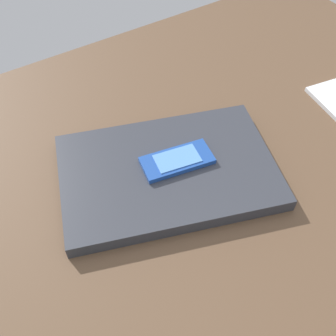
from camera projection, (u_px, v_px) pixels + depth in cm
name	position (u px, v px, depth cm)	size (l,w,h in cm)	color
desk_surface	(187.00, 172.00, 65.23)	(120.00, 80.00, 3.00)	brown
laptop_closed	(168.00, 172.00, 61.90)	(32.76, 21.41, 2.26)	#33353D
cell_phone_on_laptop	(176.00, 159.00, 61.40)	(11.67, 6.93, 0.98)	#1E479E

